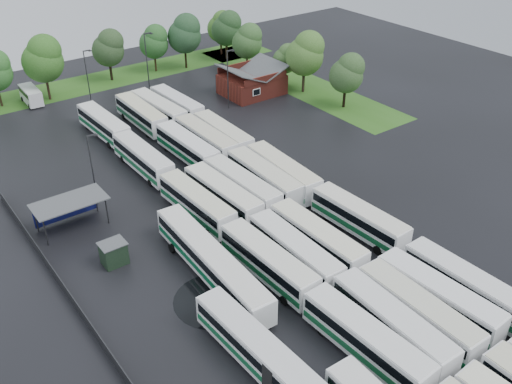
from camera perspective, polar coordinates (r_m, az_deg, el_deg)
ground at (r=60.89m, az=5.28°, el=-7.34°), size 160.00×160.00×0.00m
brick_building at (r=102.47m, az=-0.41°, el=10.80°), size 10.07×8.60×5.39m
wash_shed at (r=68.34m, az=-18.24°, el=-1.15°), size 8.20×4.20×3.58m
utility_hut at (r=62.00m, az=-14.04°, el=-5.95°), size 2.70×2.20×2.62m
grass_strip_north at (r=111.90m, az=-16.63°, el=10.29°), size 80.00×10.00×0.01m
grass_strip_east at (r=108.97m, az=3.91°, el=10.97°), size 10.00×50.00×0.01m
west_fence at (r=57.64m, az=-17.50°, el=-10.83°), size 0.10×50.00×1.20m
bus_r1c0 at (r=50.94m, az=10.93°, el=-14.34°), size 3.15×12.95×3.58m
bus_r1c1 at (r=52.82m, az=13.44°, el=-12.68°), size 3.29×13.01×3.59m
bus_r1c2 at (r=54.58m, az=15.87°, el=-11.41°), size 3.00×12.85×3.56m
bus_r1c3 at (r=56.66m, az=17.75°, el=-9.92°), size 3.30×12.89×3.56m
bus_r1c4 at (r=59.00m, az=20.05°, el=-8.57°), size 2.92×12.58×3.49m
bus_r2c0 at (r=57.96m, az=1.23°, el=-7.02°), size 2.99×12.91×3.58m
bus_r2c1 at (r=59.50m, az=3.88°, el=-5.95°), size 2.97×12.79×3.54m
bus_r2c2 at (r=61.50m, az=6.12°, el=-4.65°), size 2.84×12.85×3.57m
bus_r2c4 at (r=65.41m, az=10.26°, el=-2.60°), size 3.20×12.77×3.53m
bus_r3c0 at (r=67.38m, az=-5.94°, el=-1.11°), size 3.07×12.72×3.52m
bus_r3c1 at (r=68.69m, az=-3.34°, el=-0.28°), size 3.11×12.81×3.54m
bus_r3c2 at (r=70.33m, az=-1.42°, el=0.60°), size 3.02×12.82×3.55m
bus_r3c3 at (r=72.05m, az=0.78°, el=1.44°), size 3.10×12.97×3.59m
bus_r3c4 at (r=73.39m, az=2.69°, el=2.02°), size 3.43×13.16×3.63m
bus_r4c0 at (r=78.13m, az=-11.22°, el=3.33°), size 2.79×12.82×3.56m
bus_r4c2 at (r=80.19m, az=-6.89°, el=4.50°), size 2.88×12.85×3.57m
bus_r4c3 at (r=82.07m, az=-5.06°, el=5.27°), size 2.74×12.82×3.57m
bus_r4c4 at (r=83.44m, az=-3.33°, el=5.76°), size 2.97×12.58×3.48m
bus_r5c0 at (r=89.35m, az=-14.98°, el=6.54°), size 3.08×12.82×3.55m
bus_r5c2 at (r=91.47m, az=-11.40°, el=7.61°), size 2.87×12.91×3.59m
bus_r5c3 at (r=92.86m, az=-9.71°, el=8.16°), size 3.39×13.00×3.59m
bus_r5c4 at (r=94.39m, az=-7.92°, el=8.66°), size 3.06×12.52×3.46m
artic_bus_west_b at (r=58.07m, az=-4.46°, el=-7.02°), size 3.62×19.31×3.56m
artic_bus_west_c at (r=48.35m, az=1.66°, el=-16.88°), size 3.15×18.59×3.44m
minibus at (r=105.69m, az=-21.59°, el=9.03°), size 2.51×6.29×2.72m
tree_north_2 at (r=104.40m, az=-20.49°, el=12.42°), size 6.88×6.88×11.40m
tree_north_3 at (r=110.80m, az=-14.50°, el=13.82°), size 5.85×5.85×9.68m
tree_north_4 at (r=114.00m, az=-10.13°, el=14.62°), size 5.53×5.53×9.15m
tree_north_5 at (r=114.68m, az=-7.10°, el=15.48°), size 6.47×6.47×10.72m
tree_north_6 at (r=122.65m, az=-3.48°, el=16.21°), size 5.52×5.52×9.14m
tree_east_0 at (r=96.53m, az=9.16°, el=11.69°), size 5.63×5.63×9.33m
tree_east_1 at (r=102.00m, az=5.03°, el=13.68°), size 6.63×6.63×10.98m
tree_east_2 at (r=105.95m, az=3.03°, el=13.21°), size 4.62×4.61×7.63m
tree_east_3 at (r=112.00m, az=-0.81°, el=14.89°), size 5.72×5.72×9.47m
tree_east_4 at (r=119.44m, az=-2.89°, el=16.06°), size 5.99×5.99×9.92m
lamp_post_ne at (r=94.99m, az=-2.78°, el=11.56°), size 1.52×0.30×9.90m
lamp_post_nw at (r=71.00m, az=-16.04°, el=2.67°), size 1.40×0.27×9.08m
lamp_post_back_w at (r=100.19m, az=-16.49°, el=11.24°), size 1.46×0.28×9.47m
lamp_post_back_e at (r=102.74m, az=-10.81°, el=12.91°), size 1.66×0.32×10.78m
puddle_2 at (r=56.71m, az=-4.18°, el=-10.74°), size 8.09×8.09×0.01m
puddle_3 at (r=61.29m, az=10.29°, el=-7.48°), size 3.32×3.32×0.01m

